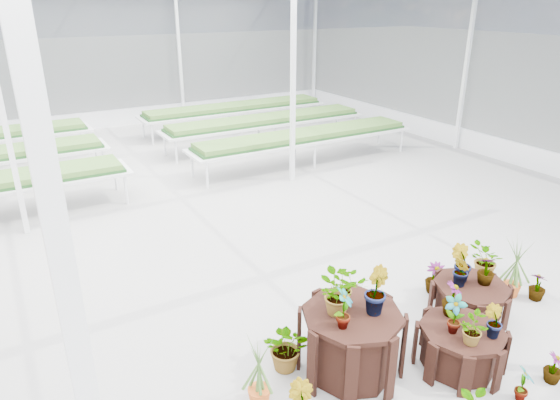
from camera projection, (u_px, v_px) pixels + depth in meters
ground_plane at (261, 287)px, 7.84m from camera, size 24.00×24.00×0.00m
greenhouse_shell at (259, 149)px, 7.00m from camera, size 18.00×24.00×4.50m
steel_frame at (259, 149)px, 7.00m from camera, size 18.00×24.00×4.50m
nursery_benches at (136, 150)px, 13.46m from camera, size 16.00×7.00×0.84m
plinth_tall at (351, 342)px, 5.91m from camera, size 1.39×1.39×0.84m
plinth_mid at (460, 348)px, 6.04m from camera, size 1.12×1.12×0.55m
plinth_low at (470, 299)px, 7.08m from camera, size 1.23×1.23×0.48m
nursery_plants at (407, 313)px, 6.33m from camera, size 4.93×3.23×1.41m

